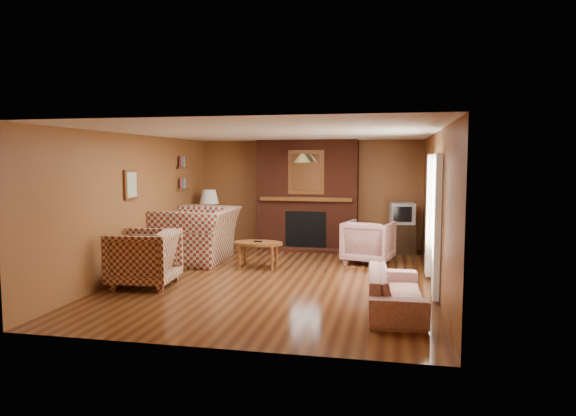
% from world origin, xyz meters
% --- Properties ---
extents(floor, '(6.50, 6.50, 0.00)m').
position_xyz_m(floor, '(0.00, 0.00, 0.00)').
color(floor, '#411E0E').
rests_on(floor, ground).
extents(ceiling, '(6.50, 6.50, 0.00)m').
position_xyz_m(ceiling, '(0.00, 0.00, 2.40)').
color(ceiling, white).
rests_on(ceiling, wall_back).
extents(wall_back, '(6.50, 0.00, 6.50)m').
position_xyz_m(wall_back, '(0.00, 3.25, 1.20)').
color(wall_back, brown).
rests_on(wall_back, floor).
extents(wall_front, '(6.50, 0.00, 6.50)m').
position_xyz_m(wall_front, '(0.00, -3.25, 1.20)').
color(wall_front, brown).
rests_on(wall_front, floor).
extents(wall_left, '(0.00, 6.50, 6.50)m').
position_xyz_m(wall_left, '(-2.50, 0.00, 1.20)').
color(wall_left, brown).
rests_on(wall_left, floor).
extents(wall_right, '(0.00, 6.50, 6.50)m').
position_xyz_m(wall_right, '(2.50, 0.00, 1.20)').
color(wall_right, brown).
rests_on(wall_right, floor).
extents(fireplace, '(2.20, 0.82, 2.40)m').
position_xyz_m(fireplace, '(0.00, 2.98, 1.18)').
color(fireplace, '#501E11').
rests_on(fireplace, floor).
extents(window_right, '(0.10, 1.85, 2.00)m').
position_xyz_m(window_right, '(2.45, -0.20, 1.13)').
color(window_right, beige).
rests_on(window_right, wall_right).
extents(bookshelf, '(0.09, 0.55, 0.71)m').
position_xyz_m(bookshelf, '(-2.44, 1.90, 1.67)').
color(bookshelf, brown).
rests_on(bookshelf, wall_left).
extents(botanical_print, '(0.05, 0.40, 0.50)m').
position_xyz_m(botanical_print, '(-2.47, -0.30, 1.55)').
color(botanical_print, brown).
rests_on(botanical_print, wall_left).
extents(pendant_light, '(0.36, 0.36, 0.48)m').
position_xyz_m(pendant_light, '(0.00, 2.30, 2.00)').
color(pendant_light, black).
rests_on(pendant_light, ceiling).
extents(plaid_loveseat, '(1.45, 1.65, 1.04)m').
position_xyz_m(plaid_loveseat, '(-1.85, 1.09, 0.52)').
color(plaid_loveseat, maroon).
rests_on(plaid_loveseat, floor).
extents(plaid_armchair, '(1.06, 1.04, 0.88)m').
position_xyz_m(plaid_armchair, '(-1.95, -0.91, 0.44)').
color(plaid_armchair, maroon).
rests_on(plaid_armchair, floor).
extents(floral_sofa, '(0.77, 1.81, 0.52)m').
position_xyz_m(floral_sofa, '(1.90, -1.47, 0.26)').
color(floral_sofa, beige).
rests_on(floral_sofa, floor).
extents(floral_armchair, '(1.05, 1.07, 0.81)m').
position_xyz_m(floral_armchair, '(1.41, 1.61, 0.40)').
color(floral_armchair, beige).
rests_on(floral_armchair, floor).
extents(coffee_table, '(0.90, 0.56, 0.50)m').
position_xyz_m(coffee_table, '(-0.54, 0.71, 0.42)').
color(coffee_table, brown).
rests_on(coffee_table, floor).
extents(side_table, '(0.49, 0.49, 0.61)m').
position_xyz_m(side_table, '(-2.10, 2.45, 0.30)').
color(side_table, brown).
rests_on(side_table, floor).
extents(table_lamp, '(0.43, 0.43, 0.70)m').
position_xyz_m(table_lamp, '(-2.10, 2.45, 1.00)').
color(table_lamp, silver).
rests_on(table_lamp, side_table).
extents(tv_stand, '(0.58, 0.53, 0.63)m').
position_xyz_m(tv_stand, '(2.05, 2.80, 0.31)').
color(tv_stand, black).
rests_on(tv_stand, floor).
extents(crt_tv, '(0.53, 0.53, 0.45)m').
position_xyz_m(crt_tv, '(2.05, 2.79, 0.85)').
color(crt_tv, '#9DA0A5').
rests_on(crt_tv, tv_stand).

